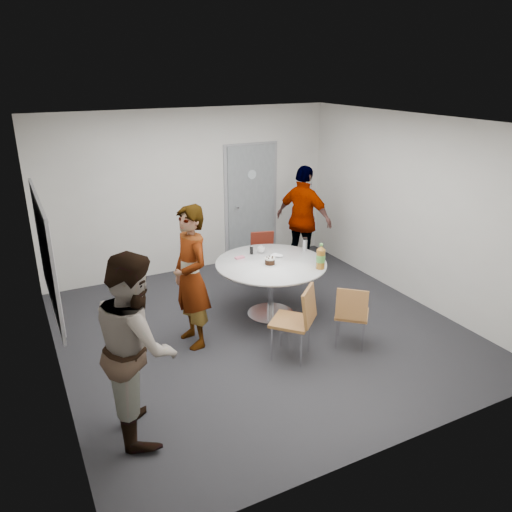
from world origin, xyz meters
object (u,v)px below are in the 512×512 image
door (251,203)px  person_left (137,345)px  whiteboard (46,253)px  person_main (191,277)px  chair_near_right (352,311)px  person_right (304,220)px  chair_near_left (299,316)px  chair_far (263,252)px  table (274,270)px

door → person_left: 4.73m
whiteboard → person_main: (1.56, -0.10, -0.55)m
chair_near_right → person_left: (-2.68, -0.29, 0.41)m
person_main → person_right: 2.91m
chair_near_left → person_main: 1.39m
door → person_right: (0.53, -0.92, -0.12)m
whiteboard → person_main: size_ratio=1.06×
chair_near_left → chair_near_right: size_ratio=1.12×
chair_near_right → chair_far: chair_near_right is taller
chair_near_left → whiteboard: bearing=115.8°
door → table: size_ratio=1.39×
whiteboard → chair_far: size_ratio=2.30×
chair_near_left → person_main: person_main is taller
table → door: bearing=71.4°
whiteboard → table: size_ratio=1.25×
chair_near_right → person_main: 2.00m
door → chair_near_right: size_ratio=2.56×
person_right → table: bearing=110.2°
door → person_right: bearing=-60.3°
person_main → person_left: 1.62m
chair_near_right → person_right: size_ratio=0.46×
door → chair_near_right: door is taller
person_left → person_right: size_ratio=1.01×
chair_far → whiteboard: bearing=36.6°
chair_near_left → person_main: bearing=94.7°
door → person_right: door is taller
table → chair_near_right: size_ratio=1.83×
person_main → person_right: size_ratio=1.00×
door → person_left: (-2.99, -3.66, -0.12)m
whiteboard → table: whiteboard is taller
table → chair_near_left: (-0.28, -1.13, -0.12)m
chair_near_left → chair_far: 2.34m
chair_far → person_right: (0.83, 0.14, 0.40)m
whiteboard → chair_near_left: size_ratio=2.05×
door → chair_near_right: (-0.31, -3.38, -0.52)m
table → chair_far: table is taller
chair_near_right → whiteboard: bearing=-157.1°
chair_far → person_left: person_left is taller
person_main → person_right: person_right is taller
whiteboard → table: (2.83, 0.12, -0.76)m
chair_near_right → chair_far: bearing=131.6°
door → chair_near_right: 3.43m
person_right → chair_near_left: bearing=122.5°
whiteboard → chair_far: whiteboard is taller
door → person_left: size_ratio=1.17×
person_left → chair_near_left: bearing=-74.4°
door → chair_far: (-0.31, -1.06, -0.53)m
chair_far → chair_near_left: bearing=88.5°
whiteboard → chair_near_right: size_ratio=2.29×
chair_far → person_main: size_ratio=0.46×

